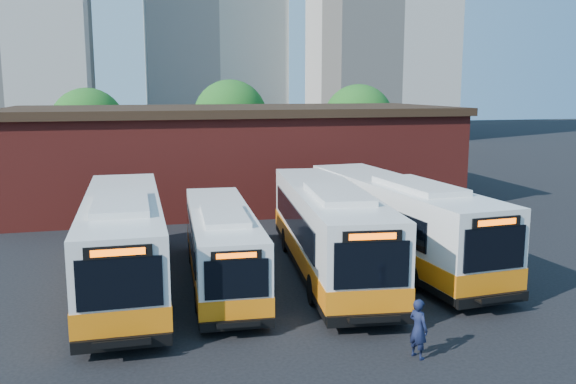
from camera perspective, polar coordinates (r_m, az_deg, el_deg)
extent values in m
plane|color=black|center=(22.50, 3.11, -10.13)|extent=(220.00, 220.00, 0.00)
cube|color=white|center=(24.27, -15.15, -4.18)|extent=(2.81, 13.15, 3.12)
cube|color=orange|center=(24.50, -15.06, -6.23)|extent=(2.87, 13.20, 0.77)
cube|color=black|center=(24.65, -15.00, -7.46)|extent=(2.85, 13.19, 0.27)
cube|color=black|center=(17.83, -15.48, -8.24)|extent=(2.37, 0.07, 1.48)
cube|color=black|center=(17.56, -15.62, -5.43)|extent=(1.86, 0.07, 0.35)
cube|color=#FF5905|center=(17.53, -15.62, -5.46)|extent=(1.48, 0.02, 0.20)
cube|color=black|center=(18.37, -15.23, -13.52)|extent=(2.79, 0.16, 0.35)
cube|color=black|center=(18.10, -15.26, -13.51)|extent=(1.59, 0.42, 0.07)
cube|color=black|center=(17.89, -15.28, -13.53)|extent=(1.59, 0.05, 0.20)
cube|color=black|center=(24.70, -18.48, -3.39)|extent=(0.07, 10.25, 1.15)
cube|color=black|center=(24.64, -11.86, -3.12)|extent=(0.07, 10.25, 1.15)
cube|color=white|center=(22.32, -15.40, -1.01)|extent=(1.91, 4.60, 0.24)
cylinder|color=black|center=(21.17, -18.60, -10.37)|extent=(0.35, 1.10, 1.10)
cylinder|color=black|center=(21.10, -11.63, -10.11)|extent=(0.35, 1.10, 1.10)
cylinder|color=black|center=(28.06, -17.52, -5.36)|extent=(0.35, 1.10, 1.10)
cylinder|color=black|center=(28.01, -12.33, -5.16)|extent=(0.35, 1.10, 1.10)
cube|color=white|center=(24.18, -6.24, -4.74)|extent=(2.92, 11.05, 2.60)
cube|color=orange|center=(24.38, -6.21, -6.45)|extent=(2.96, 11.10, 0.64)
cube|color=black|center=(24.51, -6.19, -7.48)|extent=(2.95, 11.09, 0.23)
cube|color=black|center=(18.85, -4.83, -8.13)|extent=(1.98, 0.16, 1.23)
cube|color=black|center=(18.62, -4.86, -5.92)|extent=(1.55, 0.14, 0.29)
cube|color=#FF5905|center=(18.59, -4.84, -5.95)|extent=(1.23, 0.08, 0.16)
cube|color=black|center=(19.29, -4.74, -12.31)|extent=(2.33, 0.25, 0.29)
cube|color=black|center=(19.06, -4.68, -12.29)|extent=(1.34, 0.42, 0.05)
cube|color=black|center=(18.89, -4.62, -12.29)|extent=(1.32, 0.11, 0.16)
cube|color=black|center=(24.41, -9.10, -4.06)|extent=(0.51, 8.52, 0.96)
cube|color=black|center=(24.59, -3.56, -3.85)|extent=(0.51, 8.52, 0.96)
cube|color=white|center=(22.53, -6.01, -2.18)|extent=(1.79, 3.91, 0.20)
cylinder|color=black|center=(21.49, -8.31, -9.90)|extent=(0.34, 0.93, 0.91)
cylinder|color=black|center=(21.68, -2.66, -9.63)|extent=(0.34, 0.93, 0.91)
cylinder|color=black|center=(27.24, -8.93, -5.68)|extent=(0.34, 0.93, 0.91)
cylinder|color=black|center=(27.38, -4.51, -5.50)|extent=(0.34, 0.93, 0.91)
cube|color=white|center=(25.36, 3.80, -3.24)|extent=(4.24, 13.43, 3.13)
cube|color=orange|center=(25.58, 3.77, -5.22)|extent=(4.30, 13.49, 0.77)
cube|color=black|center=(25.73, 3.76, -6.41)|extent=(4.28, 13.48, 0.27)
cube|color=black|center=(19.05, 7.83, -6.78)|extent=(2.38, 0.33, 1.48)
cube|color=black|center=(18.80, 7.91, -4.12)|extent=(1.87, 0.27, 0.35)
cube|color=#FF5905|center=(18.76, 7.94, -4.15)|extent=(1.48, 0.18, 0.20)
cube|color=black|center=(19.56, 7.76, -11.78)|extent=(2.80, 0.46, 0.35)
cube|color=black|center=(19.29, 7.98, -11.75)|extent=(1.63, 0.59, 0.07)
cube|color=black|center=(19.09, 8.15, -11.75)|extent=(1.59, 0.22, 0.20)
cube|color=black|center=(25.48, 0.45, -2.47)|extent=(1.18, 10.24, 1.15)
cube|color=black|center=(26.03, 6.70, -2.27)|extent=(1.18, 10.24, 1.15)
cube|color=white|center=(23.45, 4.65, -0.14)|extent=(2.40, 4.80, 0.24)
cylinder|color=black|center=(21.98, 2.45, -9.09)|extent=(0.47, 1.13, 1.10)
cylinder|color=black|center=(22.55, 8.89, -8.71)|extent=(0.47, 1.13, 1.10)
cylinder|color=black|center=(28.86, -0.12, -4.48)|extent=(0.47, 1.13, 1.10)
cylinder|color=black|center=(29.29, 4.82, -4.30)|extent=(0.47, 1.13, 1.10)
cube|color=white|center=(27.30, 10.20, -2.40)|extent=(3.89, 13.54, 3.17)
cube|color=orange|center=(27.50, 10.14, -4.27)|extent=(3.95, 13.60, 0.78)
cube|color=black|center=(27.64, 10.11, -5.38)|extent=(3.94, 13.58, 0.28)
cube|color=black|center=(21.76, 18.78, -5.05)|extent=(2.41, 0.26, 1.50)
cube|color=black|center=(21.55, 18.93, -2.68)|extent=(1.89, 0.22, 0.36)
cube|color=#FF5905|center=(21.52, 18.99, -2.70)|extent=(1.50, 0.14, 0.20)
cube|color=black|center=(22.22, 18.63, -9.53)|extent=(2.84, 0.38, 0.36)
cube|color=black|center=(21.99, 19.05, -9.45)|extent=(1.64, 0.55, 0.07)
cube|color=black|center=(21.82, 19.39, -9.41)|extent=(1.61, 0.17, 0.20)
cube|color=black|center=(26.97, 7.07, -1.80)|extent=(0.89, 10.39, 1.17)
cube|color=black|center=(28.33, 12.35, -1.39)|extent=(0.89, 10.39, 1.17)
cube|color=white|center=(25.57, 12.11, 0.59)|extent=(2.30, 4.81, 0.24)
cylinder|color=black|center=(23.86, 11.77, -7.74)|extent=(0.44, 1.14, 1.11)
cylinder|color=black|center=(25.22, 16.86, -7.01)|extent=(0.44, 1.14, 1.11)
cylinder|color=black|center=(30.17, 4.71, -3.87)|extent=(0.44, 1.14, 1.11)
cylinder|color=black|center=(31.26, 9.05, -3.48)|extent=(0.44, 1.14, 1.11)
imported|color=#131937|center=(18.14, 12.09, -12.39)|extent=(0.62, 0.75, 1.75)
cube|color=maroon|center=(40.96, -5.15, 3.20)|extent=(28.00, 12.00, 6.00)
cube|color=black|center=(40.72, -5.22, 7.60)|extent=(28.60, 12.60, 0.50)
cube|color=black|center=(36.00, 1.13, -0.57)|extent=(1.20, 0.08, 2.40)
cylinder|color=#382314|center=(52.71, -18.02, 2.41)|extent=(0.36, 0.36, 2.70)
sphere|color=#195317|center=(52.41, -18.21, 5.99)|extent=(6.00, 6.00, 6.00)
cylinder|color=#382314|center=(55.18, -5.36, 3.29)|extent=(0.36, 0.36, 2.95)
sphere|color=#195317|center=(54.89, -5.42, 7.03)|extent=(6.56, 6.56, 6.56)
cylinder|color=#382314|center=(55.08, 6.53, 3.18)|extent=(0.36, 0.36, 2.81)
sphere|color=#195317|center=(54.79, 6.60, 6.74)|extent=(6.24, 6.24, 6.24)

